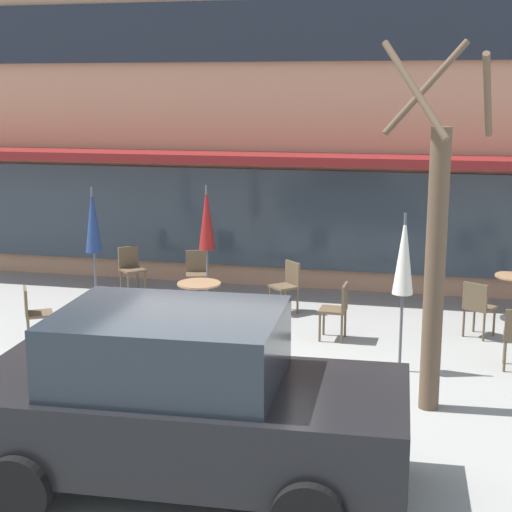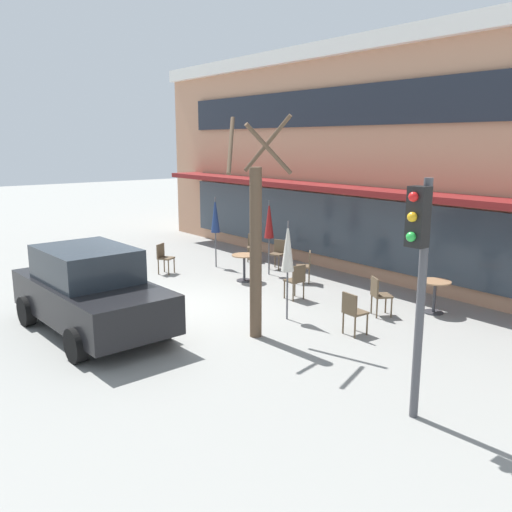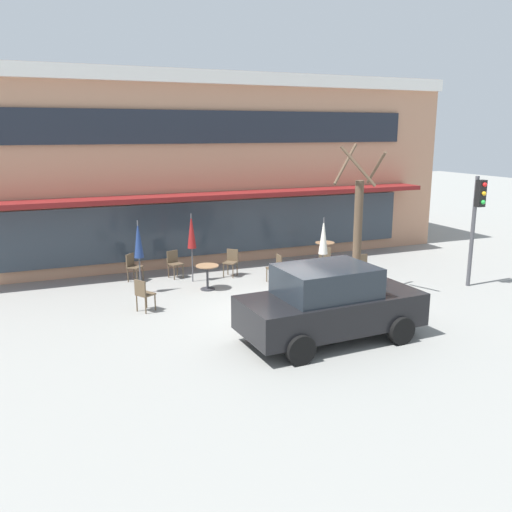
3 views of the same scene
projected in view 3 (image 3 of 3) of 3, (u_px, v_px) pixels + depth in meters
The scene contains 17 objects.
ground_plane at pixel (280, 315), 14.16m from camera, with size 80.00×80.00×0.00m, color gray.
building_facade at pixel (179, 164), 22.36m from camera, with size 19.53×9.10×6.73m.
cafe_table_near_wall at pixel (325, 249), 19.75m from camera, with size 0.70×0.70×0.76m.
cafe_table_streetside at pixel (207, 273), 16.37m from camera, with size 0.70×0.70×0.76m.
patio_umbrella_green_folded at pixel (192, 232), 16.99m from camera, with size 0.28×0.28×2.20m.
patio_umbrella_cream_folded at pixel (323, 237), 16.20m from camera, with size 0.28×0.28×2.20m.
patio_umbrella_corner_open at pixel (138, 240), 15.72m from camera, with size 0.28×0.28×2.20m.
cafe_chair_0 at pixel (143, 293), 14.35m from camera, with size 0.55×0.55×0.89m.
cafe_chair_1 at pixel (360, 265), 17.38m from camera, with size 0.43×0.43×0.89m.
cafe_chair_2 at pixel (325, 257), 18.45m from camera, with size 0.55×0.55×0.89m.
cafe_chair_3 at pixel (276, 266), 17.14m from camera, with size 0.41×0.41×0.89m.
cafe_chair_4 at pixel (231, 260), 17.93m from camera, with size 0.57×0.57×0.89m.
cafe_chair_5 at pixel (133, 265), 17.31m from camera, with size 0.57×0.57×0.89m.
cafe_chair_6 at pixel (174, 262), 17.73m from camera, with size 0.51×0.51×0.89m.
parked_sedan at pixel (330, 303), 12.33m from camera, with size 4.27×2.15×1.76m.
street_tree at pixel (358, 232), 15.20m from camera, with size 1.29×1.42×4.38m.
traffic_light_pole at pixel (477, 213), 16.30m from camera, with size 0.26×0.44×3.40m.
Camera 3 is at (-5.76, -12.17, 4.71)m, focal length 38.00 mm.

